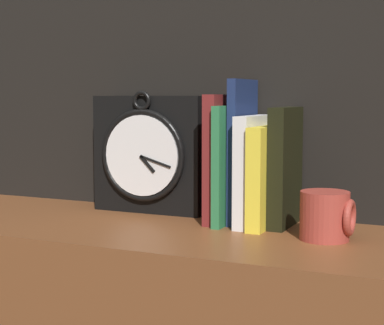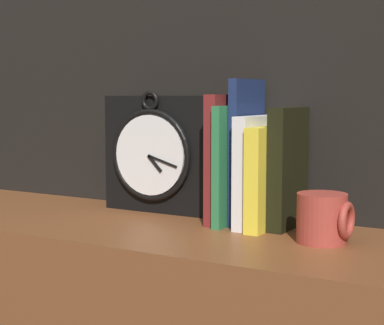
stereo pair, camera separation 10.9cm
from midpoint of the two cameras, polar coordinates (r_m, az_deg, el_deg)
clock at (r=1.27m, az=-6.18°, el=0.75°), size 0.23×0.08×0.24m
book_slot0_maroon at (r=1.17m, az=0.04°, el=0.37°), size 0.02×0.13×0.23m
book_slot1_green at (r=1.16m, az=0.76°, el=-0.18°), size 0.02×0.15×0.21m
book_slot2_navy at (r=1.16m, az=1.85°, el=1.00°), size 0.02×0.12×0.26m
book_slot3_white at (r=1.14m, az=2.76°, el=-0.71°), size 0.02×0.15×0.20m
book_slot4_yellow at (r=1.13m, az=3.97°, el=-1.25°), size 0.03×0.15×0.18m
book_slot5_black at (r=1.13m, az=5.59°, el=-0.41°), size 0.03×0.12×0.21m
mug at (r=1.04m, az=8.95°, el=-4.73°), size 0.08×0.08×0.08m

